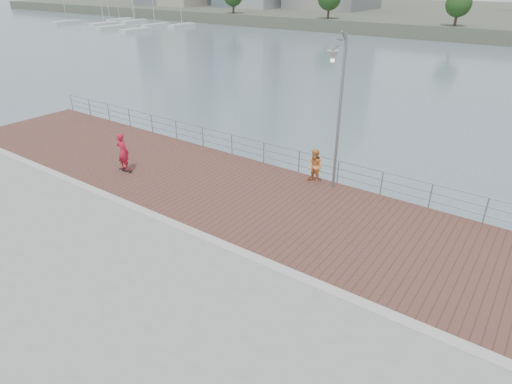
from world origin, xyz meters
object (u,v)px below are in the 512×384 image
Objects in this scene: bystander at (315,167)px; street_lamp at (337,89)px; guardrail at (318,164)px; skateboarder at (123,152)px.

street_lamp is at bearing -9.17° from bystander.
guardrail is 6.11× the size of street_lamp.
street_lamp is 3.97× the size of bystander.
street_lamp reaches higher than guardrail.
guardrail is 21.09× the size of skateboarder.
skateboarder reaches higher than bystander.
skateboarder is at bearing -148.98° from guardrail.
street_lamp reaches higher than bystander.
bystander is (0.16, -0.62, 0.13)m from guardrail.
skateboarder is (-9.02, -3.82, -3.51)m from street_lamp.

